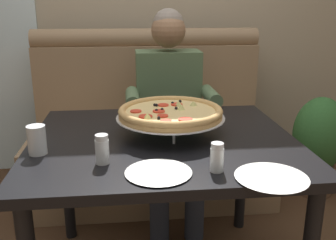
{
  "coord_description": "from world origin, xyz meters",
  "views": [
    {
      "loc": [
        -0.15,
        -1.58,
        1.31
      ],
      "look_at": [
        0.02,
        -0.01,
        0.82
      ],
      "focal_mm": 41.13,
      "sensor_mm": 36.0,
      "label": 1
    }
  ],
  "objects_px": {
    "drinking_glass": "(37,142)",
    "shaker_pepper_flakes": "(217,159)",
    "dining_table": "(163,156)",
    "plate_near_right": "(158,171)",
    "pizza": "(170,113)",
    "diner_main": "(170,104)",
    "booth_bench": "(150,138)",
    "shaker_parmesan": "(102,151)",
    "potted_plant": "(319,141)",
    "plate_near_left": "(272,176)"
  },
  "relations": [
    {
      "from": "drinking_glass",
      "to": "shaker_pepper_flakes",
      "type": "bearing_deg",
      "value": -19.56
    },
    {
      "from": "dining_table",
      "to": "plate_near_right",
      "type": "bearing_deg",
      "value": -98.19
    },
    {
      "from": "shaker_pepper_flakes",
      "to": "drinking_glass",
      "type": "distance_m",
      "value": 0.7
    },
    {
      "from": "pizza",
      "to": "plate_near_right",
      "type": "height_order",
      "value": "pizza"
    },
    {
      "from": "diner_main",
      "to": "booth_bench",
      "type": "bearing_deg",
      "value": 112.12
    },
    {
      "from": "dining_table",
      "to": "pizza",
      "type": "bearing_deg",
      "value": 53.83
    },
    {
      "from": "pizza",
      "to": "drinking_glass",
      "type": "bearing_deg",
      "value": -161.55
    },
    {
      "from": "shaker_pepper_flakes",
      "to": "drinking_glass",
      "type": "relative_size",
      "value": 0.91
    },
    {
      "from": "dining_table",
      "to": "shaker_parmesan",
      "type": "distance_m",
      "value": 0.38
    },
    {
      "from": "dining_table",
      "to": "booth_bench",
      "type": "bearing_deg",
      "value": 90.0
    },
    {
      "from": "drinking_glass",
      "to": "potted_plant",
      "type": "xyz_separation_m",
      "value": [
        1.66,
        0.92,
        -0.4
      ]
    },
    {
      "from": "pizza",
      "to": "potted_plant",
      "type": "distance_m",
      "value": 1.42
    },
    {
      "from": "shaker_pepper_flakes",
      "to": "plate_near_right",
      "type": "height_order",
      "value": "shaker_pepper_flakes"
    },
    {
      "from": "shaker_parmesan",
      "to": "potted_plant",
      "type": "bearing_deg",
      "value": 36.62
    },
    {
      "from": "diner_main",
      "to": "drinking_glass",
      "type": "bearing_deg",
      "value": -126.47
    },
    {
      "from": "shaker_parmesan",
      "to": "potted_plant",
      "type": "xyz_separation_m",
      "value": [
        1.4,
        1.04,
        -0.4
      ]
    },
    {
      "from": "booth_bench",
      "to": "plate_near_right",
      "type": "relative_size",
      "value": 6.87
    },
    {
      "from": "drinking_glass",
      "to": "plate_near_right",
      "type": "bearing_deg",
      "value": -27.08
    },
    {
      "from": "pizza",
      "to": "booth_bench",
      "type": "bearing_deg",
      "value": 92.31
    },
    {
      "from": "shaker_parmesan",
      "to": "shaker_pepper_flakes",
      "type": "relative_size",
      "value": 1.06
    },
    {
      "from": "booth_bench",
      "to": "potted_plant",
      "type": "distance_m",
      "value": 1.17
    },
    {
      "from": "pizza",
      "to": "plate_near_left",
      "type": "bearing_deg",
      "value": -59.9
    },
    {
      "from": "booth_bench",
      "to": "potted_plant",
      "type": "relative_size",
      "value": 2.3
    },
    {
      "from": "dining_table",
      "to": "plate_near_right",
      "type": "relative_size",
      "value": 4.88
    },
    {
      "from": "dining_table",
      "to": "plate_near_right",
      "type": "distance_m",
      "value": 0.38
    },
    {
      "from": "plate_near_left",
      "to": "drinking_glass",
      "type": "relative_size",
      "value": 2.17
    },
    {
      "from": "shaker_parmesan",
      "to": "potted_plant",
      "type": "height_order",
      "value": "shaker_parmesan"
    },
    {
      "from": "booth_bench",
      "to": "potted_plant",
      "type": "bearing_deg",
      "value": -8.49
    },
    {
      "from": "dining_table",
      "to": "drinking_glass",
      "type": "relative_size",
      "value": 9.99
    },
    {
      "from": "plate_near_left",
      "to": "plate_near_right",
      "type": "relative_size",
      "value": 1.06
    },
    {
      "from": "plate_near_right",
      "to": "drinking_glass",
      "type": "height_order",
      "value": "drinking_glass"
    },
    {
      "from": "diner_main",
      "to": "drinking_glass",
      "type": "relative_size",
      "value": 11.13
    },
    {
      "from": "dining_table",
      "to": "pizza",
      "type": "xyz_separation_m",
      "value": [
        0.04,
        0.05,
        0.19
      ]
    },
    {
      "from": "booth_bench",
      "to": "shaker_parmesan",
      "type": "xyz_separation_m",
      "value": [
        -0.25,
        -1.22,
        0.39
      ]
    },
    {
      "from": "pizza",
      "to": "plate_near_left",
      "type": "relative_size",
      "value": 1.94
    },
    {
      "from": "dining_table",
      "to": "shaker_parmesan",
      "type": "xyz_separation_m",
      "value": [
        -0.25,
        -0.25,
        0.13
      ]
    },
    {
      "from": "booth_bench",
      "to": "plate_near_left",
      "type": "distance_m",
      "value": 1.49
    },
    {
      "from": "plate_near_right",
      "to": "drinking_glass",
      "type": "distance_m",
      "value": 0.51
    },
    {
      "from": "booth_bench",
      "to": "diner_main",
      "type": "height_order",
      "value": "diner_main"
    },
    {
      "from": "shaker_parmesan",
      "to": "pizza",
      "type": "bearing_deg",
      "value": 46.59
    },
    {
      "from": "shaker_pepper_flakes",
      "to": "potted_plant",
      "type": "relative_size",
      "value": 0.15
    },
    {
      "from": "diner_main",
      "to": "shaker_parmesan",
      "type": "height_order",
      "value": "diner_main"
    },
    {
      "from": "booth_bench",
      "to": "pizza",
      "type": "xyz_separation_m",
      "value": [
        0.04,
        -0.91,
        0.44
      ]
    },
    {
      "from": "pizza",
      "to": "shaker_parmesan",
      "type": "xyz_separation_m",
      "value": [
        -0.29,
        -0.3,
        -0.05
      ]
    },
    {
      "from": "diner_main",
      "to": "plate_near_left",
      "type": "xyz_separation_m",
      "value": [
        0.21,
        -1.14,
        0.04
      ]
    },
    {
      "from": "pizza",
      "to": "plate_near_left",
      "type": "distance_m",
      "value": 0.58
    },
    {
      "from": "booth_bench",
      "to": "plate_near_right",
      "type": "xyz_separation_m",
      "value": [
        -0.05,
        -1.33,
        0.35
      ]
    },
    {
      "from": "plate_near_left",
      "to": "dining_table",
      "type": "bearing_deg",
      "value": 126.11
    },
    {
      "from": "diner_main",
      "to": "shaker_pepper_flakes",
      "type": "height_order",
      "value": "diner_main"
    },
    {
      "from": "pizza",
      "to": "shaker_pepper_flakes",
      "type": "bearing_deg",
      "value": -74.44
    }
  ]
}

